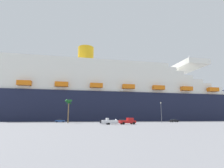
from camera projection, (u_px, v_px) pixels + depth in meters
name	position (u px, v px, depth m)	size (l,w,h in m)	color
ground_plane	(110.00, 122.00, 107.91)	(600.00, 600.00, 0.00)	gray
cruise_ship	(119.00, 97.00, 137.04)	(221.50, 44.70, 57.91)	#191E38
pickup_truck	(128.00, 121.00, 62.60)	(5.88, 3.11, 2.20)	red
small_boat_on_trailer	(111.00, 122.00, 60.57)	(7.24, 2.92, 2.15)	#595960
palm_tree	(69.00, 103.00, 78.70)	(3.29, 3.21, 9.98)	brown
street_lamp	(161.00, 110.00, 86.06)	(0.56, 0.56, 9.32)	slate
parked_car_red_hatchback	(121.00, 121.00, 89.73)	(4.67, 2.49, 1.58)	red
parked_car_blue_suv	(60.00, 121.00, 89.57)	(4.60, 2.30, 1.58)	#264C99
parked_car_green_wagon	(129.00, 120.00, 97.96)	(4.57, 2.28, 1.58)	#2D723F
parked_car_black_coupe	(174.00, 121.00, 92.87)	(4.42, 2.50, 1.58)	black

